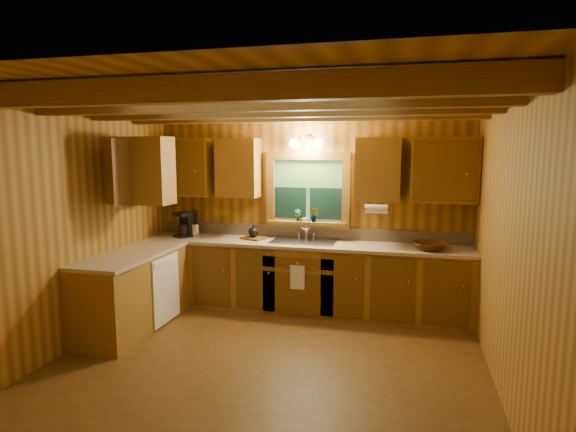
% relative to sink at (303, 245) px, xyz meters
% --- Properties ---
extents(room, '(4.20, 4.20, 4.20)m').
position_rel_sink_xyz_m(room, '(0.00, -1.60, 0.44)').
color(room, brown).
rests_on(room, ground).
extents(ceiling_beams, '(4.20, 2.54, 0.18)m').
position_rel_sink_xyz_m(ceiling_beams, '(0.00, -1.60, 1.63)').
color(ceiling_beams, brown).
rests_on(ceiling_beams, room).
extents(base_cabinets, '(4.20, 2.22, 0.86)m').
position_rel_sink_xyz_m(base_cabinets, '(-0.49, -0.32, -0.43)').
color(base_cabinets, olive).
rests_on(base_cabinets, ground).
extents(countertop, '(4.20, 2.24, 0.04)m').
position_rel_sink_xyz_m(countertop, '(-0.48, -0.31, 0.02)').
color(countertop, tan).
rests_on(countertop, base_cabinets).
extents(backsplash, '(4.20, 0.02, 0.16)m').
position_rel_sink_xyz_m(backsplash, '(0.00, 0.28, 0.12)').
color(backsplash, tan).
rests_on(backsplash, room).
extents(dishwasher_panel, '(0.02, 0.60, 0.80)m').
position_rel_sink_xyz_m(dishwasher_panel, '(-1.47, -0.92, -0.43)').
color(dishwasher_panel, white).
rests_on(dishwasher_panel, base_cabinets).
extents(upper_cabinets, '(4.19, 1.77, 0.78)m').
position_rel_sink_xyz_m(upper_cabinets, '(-0.56, -0.18, 0.98)').
color(upper_cabinets, olive).
rests_on(upper_cabinets, room).
extents(window, '(1.12, 0.08, 1.00)m').
position_rel_sink_xyz_m(window, '(0.00, 0.26, 0.67)').
color(window, brown).
rests_on(window, room).
extents(window_sill, '(1.06, 0.14, 0.04)m').
position_rel_sink_xyz_m(window_sill, '(0.00, 0.22, 0.26)').
color(window_sill, brown).
rests_on(window_sill, room).
extents(wall_sconce, '(0.45, 0.21, 0.17)m').
position_rel_sink_xyz_m(wall_sconce, '(0.00, 0.14, 1.31)').
color(wall_sconce, black).
rests_on(wall_sconce, room).
extents(paper_towel_roll, '(0.27, 0.11, 0.11)m').
position_rel_sink_xyz_m(paper_towel_roll, '(0.92, -0.07, 0.51)').
color(paper_towel_roll, white).
rests_on(paper_towel_roll, upper_cabinets).
extents(dish_towel, '(0.18, 0.01, 0.30)m').
position_rel_sink_xyz_m(dish_towel, '(0.00, -0.34, -0.34)').
color(dish_towel, white).
rests_on(dish_towel, base_cabinets).
extents(sink, '(0.82, 0.48, 0.43)m').
position_rel_sink_xyz_m(sink, '(0.00, 0.00, 0.00)').
color(sink, silver).
rests_on(sink, countertop).
extents(coffee_maker, '(0.19, 0.24, 0.34)m').
position_rel_sink_xyz_m(coffee_maker, '(-1.66, -0.01, 0.21)').
color(coffee_maker, black).
rests_on(coffee_maker, countertop).
extents(utensil_crock, '(0.13, 0.13, 0.38)m').
position_rel_sink_xyz_m(utensil_crock, '(-1.55, 0.06, 0.14)').
color(utensil_crock, silver).
rests_on(utensil_crock, countertop).
extents(cutting_board, '(0.36, 0.31, 0.03)m').
position_rel_sink_xyz_m(cutting_board, '(-0.69, 0.03, 0.06)').
color(cutting_board, brown).
rests_on(cutting_board, countertop).
extents(teakettle, '(0.13, 0.13, 0.17)m').
position_rel_sink_xyz_m(teakettle, '(-0.69, 0.03, 0.14)').
color(teakettle, black).
rests_on(teakettle, cutting_board).
extents(wicker_basket, '(0.45, 0.45, 0.09)m').
position_rel_sink_xyz_m(wicker_basket, '(1.56, -0.09, 0.09)').
color(wicker_basket, '#48230C').
rests_on(wicker_basket, countertop).
extents(potted_plant_left, '(0.10, 0.08, 0.16)m').
position_rel_sink_xyz_m(potted_plant_left, '(-0.12, 0.20, 0.37)').
color(potted_plant_left, brown).
rests_on(potted_plant_left, window_sill).
extents(potted_plant_right, '(0.12, 0.11, 0.19)m').
position_rel_sink_xyz_m(potted_plant_right, '(0.10, 0.19, 0.38)').
color(potted_plant_right, brown).
rests_on(potted_plant_right, window_sill).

